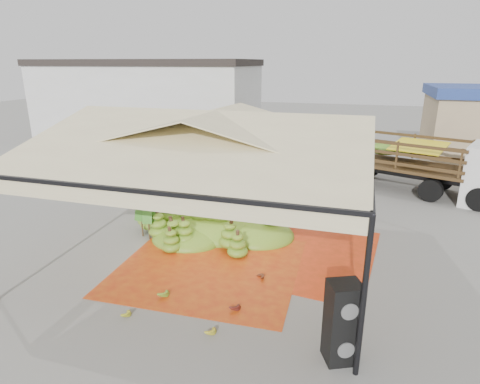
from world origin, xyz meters
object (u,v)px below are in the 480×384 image
(banana_heap, at_px, (214,209))
(vendor, at_px, (287,182))
(truck_left, at_px, (242,144))
(speaker_stack, at_px, (342,322))
(truck_right, at_px, (433,161))

(banana_heap, distance_m, vendor, 3.79)
(vendor, relative_size, truck_left, 0.23)
(banana_heap, relative_size, speaker_stack, 3.74)
(speaker_stack, bearing_deg, vendor, 82.37)
(banana_heap, distance_m, truck_right, 9.45)
(banana_heap, distance_m, speaker_stack, 6.77)
(banana_heap, height_order, truck_left, truck_left)
(vendor, xyz_separation_m, truck_right, (5.50, 2.61, 0.66))
(banana_heap, bearing_deg, truck_right, 39.14)
(truck_left, height_order, truck_right, truck_right)
(speaker_stack, height_order, truck_left, truck_left)
(banana_heap, distance_m, truck_left, 7.46)
(truck_right, bearing_deg, banana_heap, -119.61)
(speaker_stack, distance_m, truck_left, 13.69)
(speaker_stack, bearing_deg, truck_right, 50.76)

